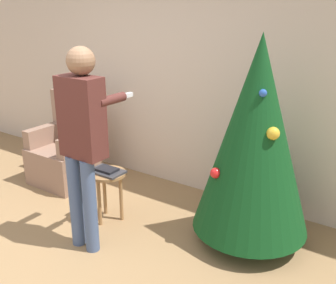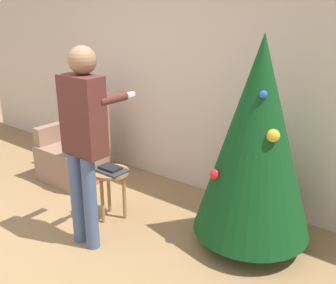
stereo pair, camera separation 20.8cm
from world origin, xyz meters
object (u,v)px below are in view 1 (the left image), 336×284
at_px(armchair, 66,152).
at_px(side_stool, 107,181).
at_px(person_standing, 83,133).
at_px(christmas_tree, 255,137).

relative_size(armchair, side_stool, 2.09).
distance_m(person_standing, side_stool, 0.79).
height_order(christmas_tree, side_stool, christmas_tree).
height_order(person_standing, side_stool, person_standing).
bearing_deg(armchair, side_stool, -21.37).
distance_m(christmas_tree, armchair, 2.48).
bearing_deg(person_standing, armchair, 145.49).
bearing_deg(armchair, person_standing, -34.51).
distance_m(armchair, side_stool, 1.15).
bearing_deg(person_standing, christmas_tree, 36.86).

